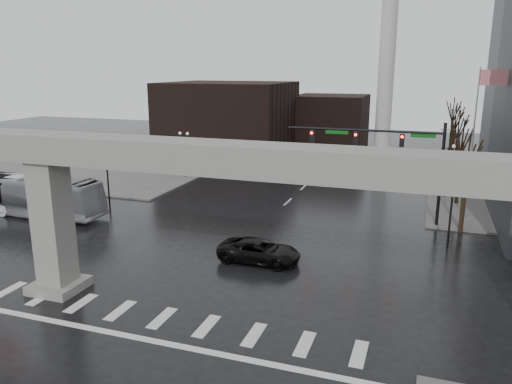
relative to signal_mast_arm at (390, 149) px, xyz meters
The scene contains 21 objects.
ground 21.64m from the signal_mast_arm, 115.57° to the right, with size 160.00×160.00×0.00m, color black.
sidewalk_nw 39.41m from the signal_mast_arm, 153.82° to the left, with size 28.00×36.00×0.15m, color #615E5C.
elevated_guideway 20.35m from the signal_mast_arm, 112.35° to the right, with size 48.00×2.60×8.70m.
building_far_left 32.68m from the signal_mast_arm, 134.74° to the left, with size 16.00×14.00×10.00m, color black.
building_far_mid 35.02m from the signal_mast_arm, 108.32° to the left, with size 10.00×10.00×8.00m, color black.
smokestack 28.38m from the signal_mast_arm, 96.28° to the left, with size 3.60×3.60×30.00m.
signal_mast_arm is the anchor object (origin of this frame).
flagpole_assembly 7.27m from the signal_mast_arm, 26.93° to the left, with size 2.06×0.12×12.00m.
lamp_right_0 6.99m from the signal_mast_arm, 46.80° to the right, with size 1.22×0.32×5.11m.
lamp_right_1 10.51m from the signal_mast_arm, 63.90° to the left, with size 1.22×0.32×5.11m.
lamp_right_2 23.75m from the signal_mast_arm, 79.01° to the left, with size 1.22×0.32×5.11m.
lamp_left_0 23.12m from the signal_mast_arm, 167.96° to the right, with size 1.22×0.32×5.11m.
lamp_left_1 24.42m from the signal_mast_arm, 157.75° to the left, with size 1.22×0.32×5.11m.
lamp_left_2 32.40m from the signal_mast_arm, 134.11° to the left, with size 1.22×0.32×5.11m.
tree_right_0 6.37m from the signal_mast_arm, ahead, with size 1.09×1.58×7.50m.
tree_right_1 9.57m from the signal_mast_arm, 52.50° to the left, with size 1.09×1.61×7.67m.
tree_right_2 16.45m from the signal_mast_arm, 70.00° to the left, with size 1.10×1.63×7.85m.
tree_right_3 24.04m from the signal_mast_arm, 76.58° to the left, with size 1.11×1.66×8.02m.
tree_right_4 31.83m from the signal_mast_arm, 79.94° to the left, with size 1.12×1.69×8.19m.
pickup_truck 14.17m from the signal_mast_arm, 121.04° to the right, with size 2.41×5.22×1.45m, color black.
city_bus 28.93m from the signal_mast_arm, 164.23° to the right, with size 2.84×12.14×3.38m, color #B8B8BD.
Camera 1 is at (11.66, -20.51, 12.02)m, focal length 35.00 mm.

